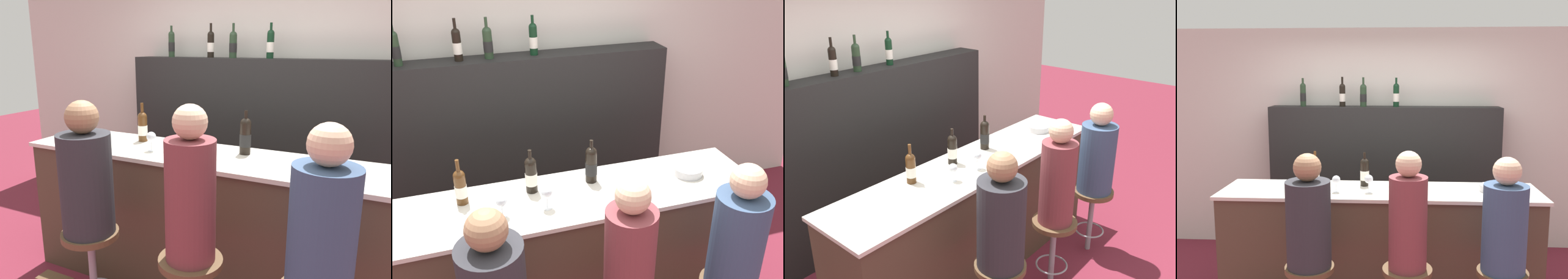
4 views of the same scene
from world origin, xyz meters
TOP-DOWN VIEW (x-y plane):
  - wall_back at (0.00, 1.73)m, footprint 6.40×0.05m
  - bar_counter at (0.00, 0.29)m, footprint 2.77×0.63m
  - back_bar_cabinet at (0.00, 1.51)m, footprint 2.60×0.28m
  - wine_bottle_counter_0 at (-0.59, 0.43)m, footprint 0.08×0.08m
  - wine_bottle_counter_1 at (-0.14, 0.43)m, footprint 0.08×0.08m
  - wine_bottle_counter_2 at (0.28, 0.43)m, footprint 0.08×0.08m
  - wine_bottle_backbar_0 at (-0.93, 1.51)m, footprint 0.07×0.07m
  - wine_bottle_backbar_1 at (-0.48, 1.51)m, footprint 0.07×0.07m
  - wine_bottle_backbar_2 at (-0.24, 1.51)m, footprint 0.08×0.08m
  - wine_bottle_backbar_3 at (0.13, 1.51)m, footprint 0.07×0.07m
  - wine_glass_0 at (-0.37, 0.20)m, footprint 0.07×0.07m
  - wine_glass_1 at (-0.09, 0.20)m, footprint 0.07×0.07m
  - metal_bowl at (0.96, 0.30)m, footprint 0.20×0.20m
  - guest_seated_middle at (0.23, -0.36)m, footprint 0.28×0.28m
  - guest_seated_right at (0.93, -0.36)m, footprint 0.32×0.32m

SIDE VIEW (x-z plane):
  - bar_counter at x=0.00m, z-range 0.00..1.07m
  - back_bar_cabinet at x=0.00m, z-range 0.00..1.71m
  - guest_seated_right at x=0.93m, z-range 0.60..1.45m
  - guest_seated_middle at x=0.23m, z-range 0.61..1.49m
  - metal_bowl at x=0.96m, z-range 1.07..1.13m
  - wine_glass_0 at x=-0.37m, z-range 1.10..1.25m
  - wine_glass_1 at x=-0.09m, z-range 1.11..1.26m
  - wine_bottle_counter_0 at x=-0.59m, z-range 1.04..1.35m
  - wine_bottle_counter_1 at x=-0.14m, z-range 1.05..1.35m
  - wine_bottle_counter_2 at x=0.28m, z-range 1.05..1.36m
  - wall_back at x=0.00m, z-range 0.00..2.60m
  - wine_bottle_backbar_2 at x=-0.24m, z-range 1.67..2.00m
  - wine_bottle_backbar_1 at x=-0.48m, z-range 1.67..2.01m
  - wine_bottle_backbar_3 at x=0.13m, z-range 1.68..2.01m
  - wine_bottle_backbar_0 at x=-0.93m, z-range 1.68..2.00m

